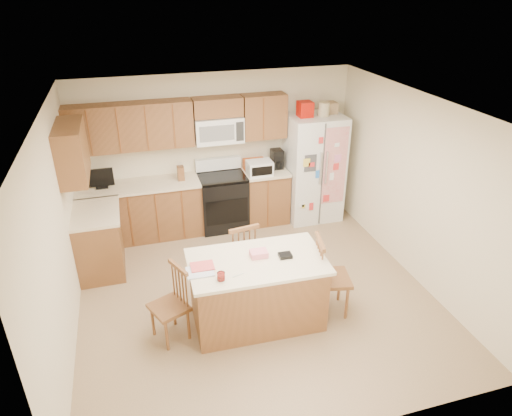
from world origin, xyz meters
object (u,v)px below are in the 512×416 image
object	(u,v)px
island	(257,290)
windsor_chair_right	(330,278)
stove	(223,200)
windsor_chair_back	(240,256)
windsor_chair_left	(171,306)
refrigerator	(313,167)

from	to	relation	value
island	windsor_chair_right	bearing A→B (deg)	-4.66
stove	windsor_chair_back	xyz separation A→B (m)	(-0.15, -1.73, -0.01)
windsor_chair_right	windsor_chair_left	bearing A→B (deg)	177.93
stove	island	world-z (taller)	stove
refrigerator	island	bearing A→B (deg)	-125.32
stove	windsor_chair_left	xyz separation A→B (m)	(-1.15, -2.46, -0.04)
stove	windsor_chair_right	bearing A→B (deg)	-72.74
island	windsor_chair_back	size ratio (longest dim) A/B	1.64
island	windsor_chair_back	world-z (taller)	windsor_chair_back
stove	island	distance (m)	2.46
refrigerator	windsor_chair_back	distance (m)	2.44
windsor_chair_left	stove	bearing A→B (deg)	64.95
island	windsor_chair_back	bearing A→B (deg)	91.55
windsor_chair_back	windsor_chair_right	size ratio (longest dim) A/B	0.96
stove	refrigerator	bearing A→B (deg)	-2.30
windsor_chair_left	windsor_chair_back	bearing A→B (deg)	35.99
island	refrigerator	bearing A→B (deg)	54.68
windsor_chair_back	windsor_chair_right	bearing A→B (deg)	-40.64
stove	refrigerator	distance (m)	1.63
stove	windsor_chair_right	world-z (taller)	stove
island	windsor_chair_right	distance (m)	0.92
refrigerator	stove	bearing A→B (deg)	177.70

